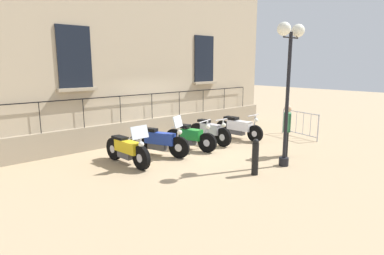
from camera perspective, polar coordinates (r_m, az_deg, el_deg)
ground_plane at (r=11.46m, az=-1.63°, el=-3.57°), size 60.00×60.00×0.00m
building_facade at (r=12.91m, az=-8.39°, el=13.33°), size 0.82×13.16×7.09m
motorcycle_yellow at (r=9.63m, az=-11.39°, el=-3.89°), size 2.09×0.67×1.25m
motorcycle_blue at (r=10.44m, az=-5.84°, el=-2.43°), size 2.07×0.99×1.35m
motorcycle_green at (r=11.07m, az=-0.24°, el=-1.75°), size 1.95×0.88×1.08m
motorcycle_silver at (r=11.97m, az=3.20°, el=-0.76°), size 2.00×0.63×0.99m
motorcycle_white at (r=12.82m, az=8.26°, el=-0.02°), size 2.18×0.74×1.04m
lamppost at (r=9.41m, az=16.83°, el=10.43°), size 0.36×1.06×4.00m
crowd_barrier at (r=13.70m, az=18.53°, el=0.70°), size 1.83×0.46×1.05m
bollard at (r=8.74m, az=11.14°, el=-5.11°), size 0.18×0.18×0.99m
pedestrian_standing at (r=10.60m, az=16.44°, el=-0.05°), size 0.38×0.46×1.66m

